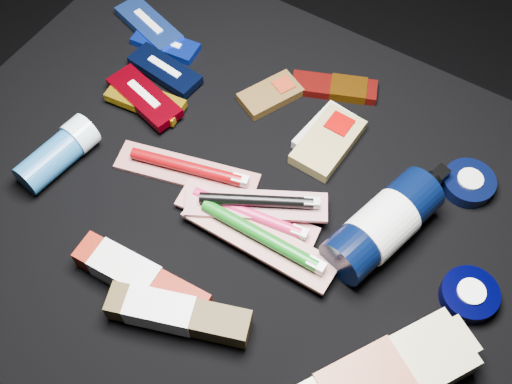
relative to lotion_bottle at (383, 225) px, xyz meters
The scene contains 22 objects.
ground 0.48m from the lotion_bottle, 165.83° to the right, with size 3.00×3.00×0.00m, color black.
cloth_table 0.31m from the lotion_bottle, 165.83° to the right, with size 0.98×0.78×0.40m, color black.
luna_bar_0 0.50m from the lotion_bottle, 163.97° to the left, with size 0.12×0.06×0.02m.
luna_bar_1 0.55m from the lotion_bottle, 163.49° to the left, with size 0.14×0.09×0.02m.
luna_bar_2 0.45m from the lotion_bottle, 169.07° to the left, with size 0.13×0.06×0.02m.
luna_bar_3 0.43m from the lotion_bottle, behind, with size 0.13×0.06×0.02m.
luna_bar_4 0.43m from the lotion_bottle, behind, with size 0.14×0.08×0.02m.
clif_bar_0 0.30m from the lotion_bottle, 152.05° to the left, with size 0.09×0.11×0.02m.
clif_bar_1 0.20m from the lotion_bottle, 141.36° to the left, with size 0.07×0.11×0.02m.
clif_bar_2 0.18m from the lotion_bottle, 142.53° to the left, with size 0.07×0.13×0.02m.
power_bar 0.27m from the lotion_bottle, 130.45° to the left, with size 0.14×0.09×0.02m.
lotion_bottle is the anchor object (origin of this frame).
cream_tin_upper 0.16m from the lotion_bottle, 63.20° to the left, with size 0.08×0.08×0.02m.
cream_tin_lower 0.15m from the lotion_bottle, ahead, with size 0.08×0.08×0.02m.
bodywash_bottle 0.21m from the lotion_bottle, 64.40° to the right, with size 0.19×0.24×0.05m.
deodorant_stick 0.49m from the lotion_bottle, 163.08° to the right, with size 0.07×0.13×0.05m.
toothbrush_pack_0 0.30m from the lotion_bottle, 169.43° to the right, with size 0.23×0.11×0.02m.
toothbrush_pack_1 0.19m from the lotion_bottle, 156.00° to the right, with size 0.21×0.08×0.02m.
toothbrush_pack_2 0.17m from the lotion_bottle, 143.22° to the right, with size 0.23×0.05×0.03m.
toothbrush_pack_3 0.18m from the lotion_bottle, 160.83° to the right, with size 0.20×0.14×0.02m.
toothpaste_carton_red 0.34m from the lotion_bottle, 136.23° to the right, with size 0.20×0.05×0.04m.
toothpaste_carton_green 0.31m from the lotion_bottle, 124.54° to the right, with size 0.19×0.10×0.04m.
Camera 1 is at (0.27, -0.40, 1.21)m, focal length 45.00 mm.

